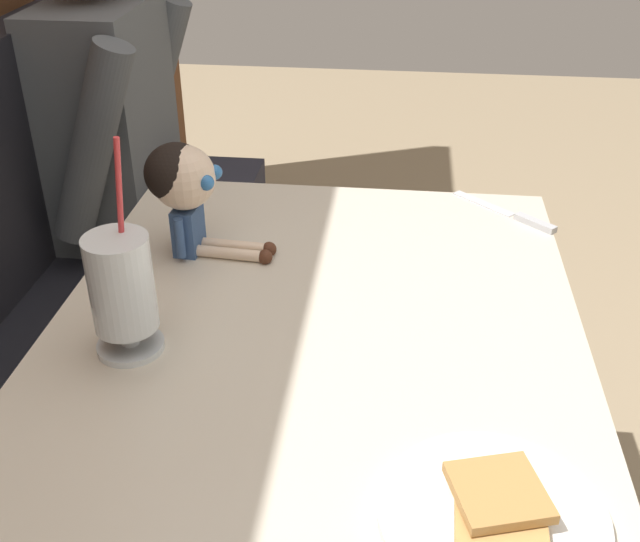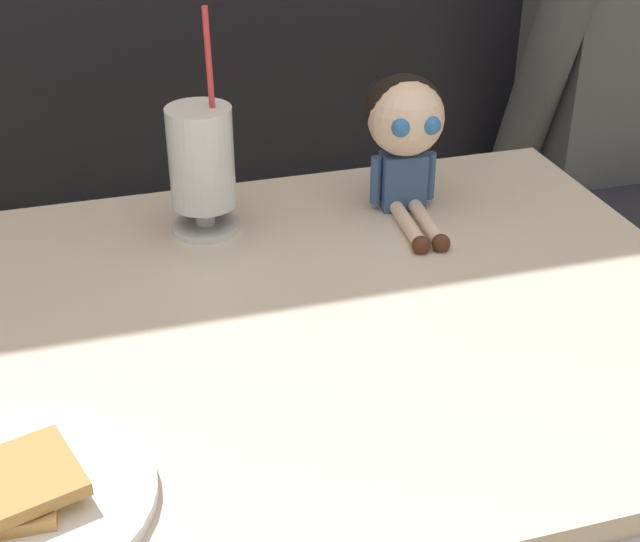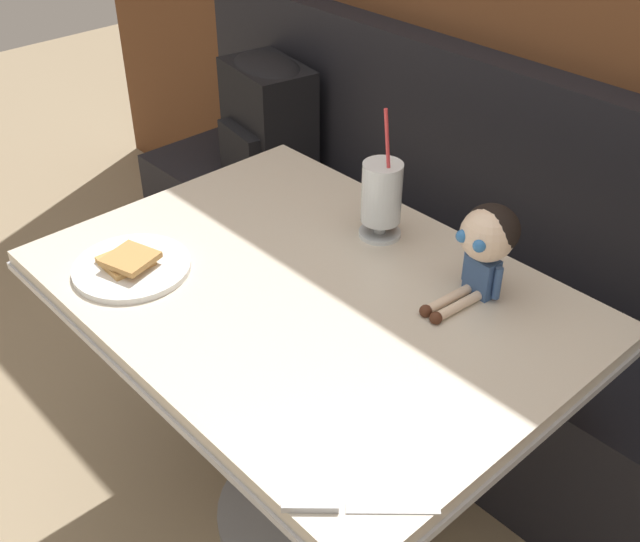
{
  "view_description": "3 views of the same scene",
  "coord_description": "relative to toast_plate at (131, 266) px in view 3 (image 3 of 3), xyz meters",
  "views": [
    {
      "loc": [
        -0.89,
        0.07,
        1.4
      ],
      "look_at": [
        0.04,
        0.17,
        0.84
      ],
      "focal_mm": 42.92,
      "sensor_mm": 36.0,
      "label": 1
    },
    {
      "loc": [
        -0.21,
        -0.71,
        1.33
      ],
      "look_at": [
        0.05,
        0.17,
        0.8
      ],
      "focal_mm": 50.94,
      "sensor_mm": 36.0,
      "label": 2
    },
    {
      "loc": [
        0.98,
        -0.68,
        1.68
      ],
      "look_at": [
        0.0,
        0.21,
        0.77
      ],
      "focal_mm": 43.73,
      "sensor_mm": 36.0,
      "label": 3
    }
  ],
  "objects": [
    {
      "name": "milkshake_glass",
      "position": [
        0.26,
        0.49,
        0.09
      ],
      "size": [
        0.1,
        0.1,
        0.32
      ],
      "color": "silver",
      "rests_on": "diner_table"
    },
    {
      "name": "diner_table",
      "position": [
        0.3,
        0.24,
        -0.21
      ],
      "size": [
        1.11,
        0.81,
        0.74
      ],
      "color": "beige",
      "rests_on": "ground"
    },
    {
      "name": "booth_bench",
      "position": [
        0.3,
        0.86,
        -0.42
      ],
      "size": [
        2.6,
        0.48,
        1.0
      ],
      "color": "black",
      "rests_on": "ground"
    },
    {
      "name": "seated_doll",
      "position": [
        0.55,
        0.48,
        0.12
      ],
      "size": [
        0.12,
        0.22,
        0.2
      ],
      "color": "#385689",
      "rests_on": "diner_table"
    },
    {
      "name": "backpack",
      "position": [
        -0.57,
        0.84,
        -0.09
      ],
      "size": [
        0.33,
        0.29,
        0.41
      ],
      "color": "black",
      "rests_on": "booth_bench"
    },
    {
      "name": "butter_knife",
      "position": [
        0.74,
        -0.11,
        -0.01
      ],
      "size": [
        0.17,
        0.18,
        0.01
      ],
      "color": "silver",
      "rests_on": "diner_table"
    },
    {
      "name": "toast_plate",
      "position": [
        0.0,
        0.0,
        0.0
      ],
      "size": [
        0.25,
        0.25,
        0.04
      ],
      "color": "white",
      "rests_on": "diner_table"
    }
  ]
}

